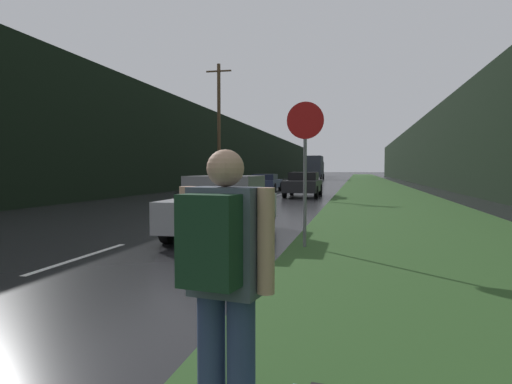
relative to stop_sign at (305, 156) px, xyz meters
name	(u,v)px	position (x,y,z in m)	size (l,w,h in m)	color
grass_verge	(377,188)	(2.67, 30.59, -1.87)	(6.00, 240.00, 0.02)	#2D5123
lane_stripe_b	(81,257)	(-3.87, -1.96, -1.88)	(0.12, 3.00, 0.01)	silver
lane_stripe_c	(206,218)	(-3.87, 5.04, -1.88)	(0.12, 3.00, 0.01)	silver
lane_stripe_d	(253,203)	(-3.87, 12.04, -1.88)	(0.12, 3.00, 0.01)	silver
lane_stripe_e	(278,195)	(-3.87, 19.04, -1.88)	(0.12, 3.00, 0.01)	silver
lane_stripe_f	(293,190)	(-3.87, 26.04, -1.88)	(0.12, 3.00, 0.01)	silver
treeline_far_side	(227,152)	(-13.41, 40.59, 1.72)	(2.00, 140.00, 7.21)	black
treeline_near_side	(434,151)	(8.67, 40.59, 1.69)	(2.00, 140.00, 7.14)	black
utility_pole_far	(219,127)	(-8.45, 21.35, 2.72)	(1.80, 0.24, 8.95)	#4C3823
stop_sign	(305,156)	(0.00, 0.00, 0.00)	(0.76, 0.07, 2.99)	slate
hitchhiker_with_backpack	(223,277)	(0.30, -6.84, -0.89)	(0.59, 0.46, 1.73)	navy
car_passing_near	(224,206)	(-2.10, 1.24, -1.16)	(1.97, 4.17, 1.46)	#9E9EA3
car_passing_far	(303,184)	(-2.10, 17.82, -1.14)	(2.00, 4.71, 1.45)	black
car_oncoming	(265,182)	(-5.64, 23.87, -1.22)	(1.98, 4.05, 1.27)	#2D3856
delivery_truck	(315,167)	(-5.64, 64.73, 0.08)	(2.45, 8.04, 3.77)	black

